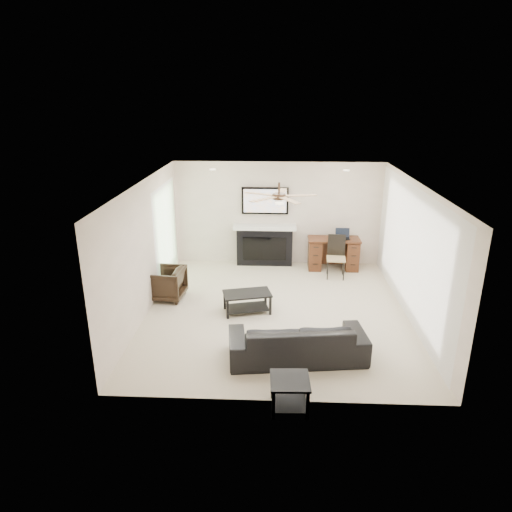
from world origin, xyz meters
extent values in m
plane|color=beige|center=(0.00, 0.00, 0.00)|extent=(5.50, 5.50, 0.00)
cube|color=white|center=(0.00, 0.00, 2.50)|extent=(5.00, 5.50, 0.04)
cube|color=beige|center=(0.00, 2.75, 1.25)|extent=(5.00, 0.04, 2.50)
cube|color=beige|center=(0.00, -2.75, 1.25)|extent=(5.00, 0.04, 2.50)
cube|color=beige|center=(-2.50, 0.00, 1.25)|extent=(0.04, 5.50, 2.50)
cube|color=beige|center=(2.50, 0.00, 1.25)|extent=(0.04, 5.50, 2.50)
cube|color=silver|center=(2.45, 0.10, 1.23)|extent=(0.04, 5.10, 2.40)
cube|color=#93BC89|center=(-2.46, 1.55, 1.05)|extent=(0.04, 1.80, 2.10)
cylinder|color=#382619|center=(0.00, 0.10, 2.25)|extent=(1.40, 1.40, 0.30)
imported|color=black|center=(0.32, -1.65, 0.31)|extent=(2.24, 1.09, 0.63)
imported|color=black|center=(-2.28, 0.50, 0.33)|extent=(0.79, 0.77, 0.66)
cube|color=black|center=(-0.58, -0.05, 0.20)|extent=(0.99, 0.70, 0.40)
cube|color=black|center=(0.17, -2.90, 0.23)|extent=(0.54, 0.54, 0.45)
cube|color=black|center=(-2.83, -0.55, 0.23)|extent=(0.65, 0.65, 0.45)
cube|color=black|center=(-0.32, 2.58, 0.95)|extent=(1.52, 0.34, 1.91)
cube|color=#3C1B0F|center=(1.33, 2.37, 0.38)|extent=(1.22, 0.56, 0.76)
cube|color=black|center=(1.33, 1.82, 0.48)|extent=(0.46, 0.47, 0.97)
cube|color=black|center=(1.53, 2.35, 0.88)|extent=(0.33, 0.24, 0.23)
camera|label=1|loc=(-0.04, -8.01, 3.99)|focal=32.00mm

